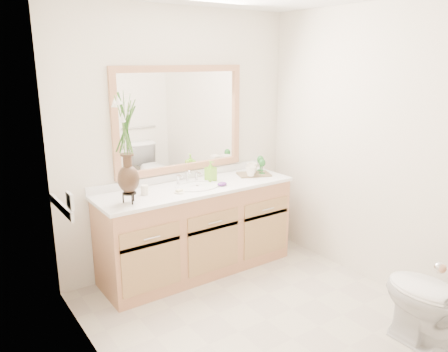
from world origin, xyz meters
TOP-DOWN VIEW (x-y plane):
  - floor at (0.00, 0.00)m, footprint 2.60×2.60m
  - wall_back at (0.00, 1.30)m, footprint 2.40×0.02m
  - wall_left at (-1.20, 0.00)m, footprint 0.02×2.60m
  - wall_right at (1.20, 0.00)m, footprint 0.02×2.60m
  - vanity at (0.00, 1.01)m, footprint 1.80×0.55m
  - counter at (0.00, 1.01)m, footprint 1.84×0.57m
  - sink at (0.00, 1.00)m, footprint 0.38×0.34m
  - mirror at (0.00, 1.28)m, footprint 1.32×0.04m
  - switch_plate at (-1.19, 0.76)m, footprint 0.02×0.12m
  - door at (-0.30, -1.29)m, footprint 0.80×0.03m
  - toilet at (0.70, -0.92)m, footprint 0.42×0.75m
  - flower_vase at (-0.68, 0.91)m, footprint 0.20×0.20m
  - tumbler at (-0.49, 1.05)m, footprint 0.06×0.06m
  - soap_dish at (-0.23, 0.92)m, footprint 0.09×0.09m
  - soap_bottle at (0.21, 1.09)m, footprint 0.09×0.09m
  - purple_dish at (0.20, 0.89)m, footprint 0.11×0.10m
  - tray at (0.67, 1.02)m, footprint 0.37×0.31m
  - mug_left at (0.59, 0.97)m, footprint 0.11×0.10m
  - mug_right at (0.67, 1.05)m, footprint 0.14×0.13m
  - goblet_front at (0.74, 0.98)m, footprint 0.07×0.07m
  - goblet_back at (0.80, 1.08)m, footprint 0.07×0.07m

SIDE VIEW (x-z plane):
  - floor at x=0.00m, z-range 0.00..0.00m
  - toilet at x=0.70m, z-range 0.00..0.74m
  - vanity at x=0.00m, z-range 0.00..0.80m
  - sink at x=0.00m, z-range 0.66..0.89m
  - counter at x=0.00m, z-range 0.80..0.83m
  - tray at x=0.67m, z-range 0.83..0.85m
  - soap_dish at x=-0.23m, z-range 0.82..0.85m
  - purple_dish at x=0.20m, z-range 0.83..0.86m
  - tumbler at x=-0.49m, z-range 0.83..0.91m
  - mug_left at x=0.59m, z-range 0.85..0.95m
  - mug_right at x=0.67m, z-range 0.85..0.95m
  - soap_bottle at x=0.21m, z-range 0.83..1.00m
  - goblet_front at x=0.74m, z-range 0.87..1.02m
  - goblet_back at x=0.80m, z-range 0.87..1.03m
  - switch_plate at x=-1.19m, z-range 0.92..1.04m
  - door at x=-0.30m, z-range 0.00..2.00m
  - wall_back at x=0.00m, z-range 0.00..2.40m
  - wall_left at x=-1.20m, z-range 0.00..2.40m
  - wall_right at x=1.20m, z-range 0.00..2.40m
  - flower_vase at x=-0.68m, z-range 0.98..1.81m
  - mirror at x=0.00m, z-range 0.92..1.89m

